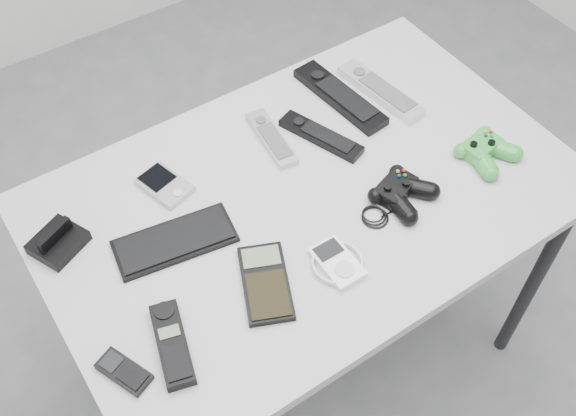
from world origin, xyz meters
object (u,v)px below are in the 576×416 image
desk (308,212)px  remote_silver_a (271,138)px  pda (165,185)px  mobile_phone (124,371)px  pda_keyboard (175,241)px  calculator (266,283)px  controller_green (486,150)px  remote_black_b (340,96)px  controller_black (401,191)px  mp3_player (337,262)px  remote_black_a (321,136)px  cordless_handset (172,344)px  remote_silver_b (380,90)px

desk → remote_silver_a: (0.02, 0.17, 0.07)m
pda → mobile_phone: (-0.25, -0.33, -0.00)m
pda_keyboard → calculator: 0.20m
desk → remote_silver_a: 0.18m
desk → controller_green: bearing=-18.6°
remote_black_b → mobile_phone: bearing=-159.8°
calculator → controller_black: bearing=27.8°
pda_keyboard → pda: (0.05, 0.14, 0.00)m
mp3_player → controller_green: (0.43, 0.05, 0.01)m
remote_black_b → calculator: (-0.42, -0.33, -0.00)m
remote_black_a → cordless_handset: 0.58m
calculator → controller_green: 0.57m
remote_black_a → remote_silver_a: bearing=129.3°
controller_black → cordless_handset: bearing=166.8°
remote_black_a → desk: bearing=-155.2°
mp3_player → controller_black: size_ratio=0.52×
remote_black_b → cordless_handset: 0.71m
pda → remote_black_a: (0.35, -0.07, 0.00)m
mobile_phone → controller_black: controller_black is taller
mp3_player → controller_green: size_ratio=0.84×
remote_black_b → cordless_handset: size_ratio=1.62×
cordless_handset → controller_black: controller_black is taller
pda_keyboard → remote_black_a: 0.41m
mobile_phone → mp3_player: size_ratio=0.91×
pda → mp3_player: 0.40m
mp3_player → controller_green: bearing=7.2°
remote_black_b → calculator: remote_black_b is taller
cordless_handset → mp3_player: 0.34m
remote_silver_a → remote_black_b: 0.21m
desk → calculator: (-0.19, -0.14, 0.07)m
controller_black → calculator: bearing=166.5°
remote_black_a → remote_silver_b: (0.20, 0.04, 0.00)m
desk → pda_keyboard: size_ratio=4.69×
remote_black_b → cordless_handset: same height
mobile_phone → cordless_handset: cordless_handset is taller
pda_keyboard → remote_silver_b: 0.61m
remote_black_b → controller_green: 0.35m
remote_black_b → remote_silver_b: size_ratio=1.11×
pda → remote_black_b: bearing=-13.9°
desk → controller_black: controller_black is taller
calculator → controller_black: 0.35m
remote_silver_a → remote_silver_b: (0.30, -0.01, 0.00)m
pda → cordless_handset: 0.37m
controller_black → controller_green: (0.23, -0.01, -0.00)m
calculator → controller_green: size_ratio=1.32×
remote_silver_a → remote_black_a: same height
remote_silver_b → mp3_player: bearing=-144.9°
remote_silver_b → mp3_player: (-0.37, -0.33, -0.00)m
remote_silver_a → mobile_phone: remote_silver_a is taller
remote_silver_b → cordless_handset: 0.78m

